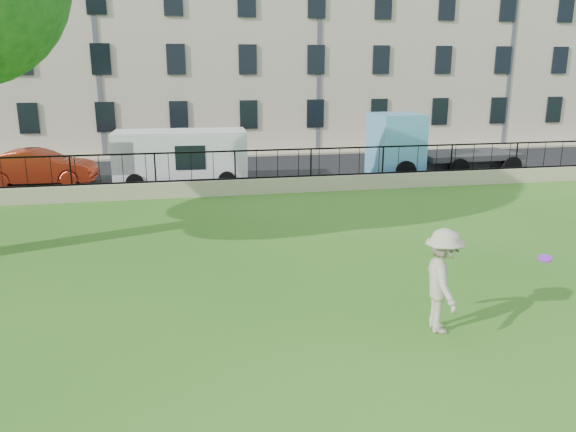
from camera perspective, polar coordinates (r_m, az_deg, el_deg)
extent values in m
plane|color=#2C6117|center=(10.71, 1.87, -11.83)|extent=(120.00, 120.00, 0.00)
cube|color=tan|center=(21.88, -5.34, 2.96)|extent=(50.00, 0.40, 0.60)
cube|color=black|center=(21.82, -5.36, 3.80)|extent=(50.00, 0.05, 0.06)
cube|color=black|center=(21.64, -5.43, 6.58)|extent=(50.00, 0.05, 0.06)
cube|color=black|center=(26.53, -6.44, 4.39)|extent=(60.00, 9.00, 0.01)
cube|color=tan|center=(31.64, -7.30, 6.17)|extent=(60.00, 1.40, 0.12)
cube|color=#C1B29A|center=(37.00, -8.34, 17.39)|extent=(56.00, 10.00, 13.00)
imported|color=#B8AB95|center=(10.82, 15.43, -6.36)|extent=(0.95, 1.39, 1.98)
cylinder|color=purple|center=(11.99, 24.64, -3.92)|extent=(0.34, 0.34, 0.12)
imported|color=#A12A13|center=(25.65, -23.95, 4.52)|extent=(4.61, 1.81, 1.49)
cube|color=silver|center=(23.98, -10.80, 5.83)|extent=(5.47, 2.34, 2.26)
cube|color=#5BA7D5|center=(26.80, 15.50, 7.09)|extent=(6.80, 2.64, 2.81)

